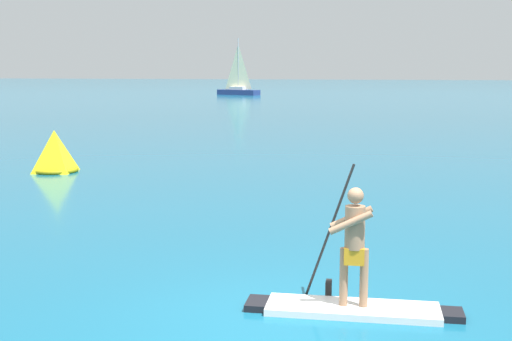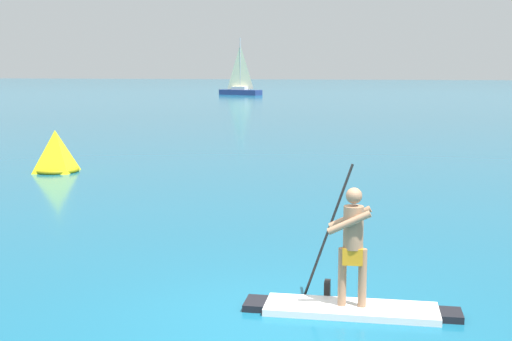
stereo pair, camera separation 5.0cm
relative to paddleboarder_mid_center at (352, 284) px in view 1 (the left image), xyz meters
The scene contains 4 objects.
ground 1.04m from the paddleboarder_mid_center, 142.90° to the right, with size 440.00×440.00×0.00m, color #145B7A.
paddleboarder_mid_center is the anchor object (origin of this frame).
race_marker_buoy 14.53m from the paddleboarder_mid_center, 135.93° to the left, with size 1.61×1.61×1.31m.
sailboat_left_horizon 78.77m from the paddleboarder_mid_center, 107.35° to the left, with size 6.01×3.56×7.15m.
Camera 1 is at (1.75, -8.02, 3.15)m, focal length 47.78 mm.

